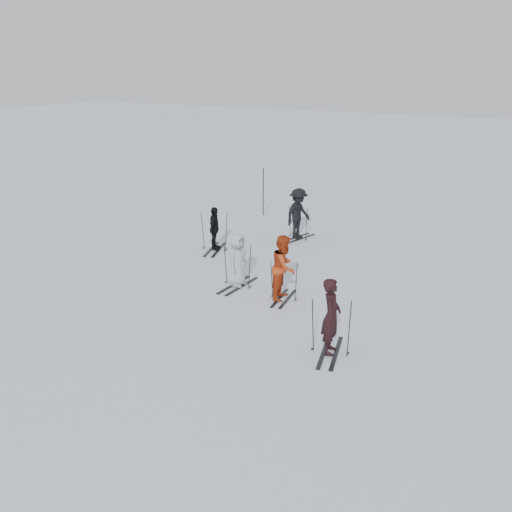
{
  "coord_description": "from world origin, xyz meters",
  "views": [
    {
      "loc": [
        8.4,
        -14.29,
        6.46
      ],
      "look_at": [
        0.0,
        1.0,
        1.0
      ],
      "focal_mm": 45.0,
      "sensor_mm": 36.0,
      "label": 1
    }
  ],
  "objects_px": {
    "skier_near_dark": "(331,317)",
    "skier_uphill_left": "(214,229)",
    "skier_uphill_far": "(298,214)",
    "skier_red": "(284,268)",
    "piste_marker": "(263,192)",
    "skier_grey": "(237,261)"
  },
  "relations": [
    {
      "from": "skier_near_dark",
      "to": "piste_marker",
      "type": "height_order",
      "value": "piste_marker"
    },
    {
      "from": "skier_uphill_far",
      "to": "skier_near_dark",
      "type": "bearing_deg",
      "value": -137.73
    },
    {
      "from": "skier_near_dark",
      "to": "skier_red",
      "type": "bearing_deg",
      "value": 29.32
    },
    {
      "from": "skier_red",
      "to": "skier_uphill_left",
      "type": "xyz_separation_m",
      "value": [
        -4.2,
        3.08,
        -0.16
      ]
    },
    {
      "from": "skier_near_dark",
      "to": "skier_grey",
      "type": "distance_m",
      "value": 4.97
    },
    {
      "from": "skier_near_dark",
      "to": "skier_uphill_left",
      "type": "height_order",
      "value": "skier_near_dark"
    },
    {
      "from": "skier_near_dark",
      "to": "skier_uphill_far",
      "type": "bearing_deg",
      "value": 15.04
    },
    {
      "from": "skier_near_dark",
      "to": "skier_uphill_left",
      "type": "xyz_separation_m",
      "value": [
        -6.64,
        5.61,
        -0.13
      ]
    },
    {
      "from": "skier_near_dark",
      "to": "skier_red",
      "type": "xyz_separation_m",
      "value": [
        -2.44,
        2.53,
        0.02
      ]
    },
    {
      "from": "piste_marker",
      "to": "skier_grey",
      "type": "bearing_deg",
      "value": -66.71
    },
    {
      "from": "skier_near_dark",
      "to": "piste_marker",
      "type": "bearing_deg",
      "value": 20.17
    },
    {
      "from": "skier_uphill_left",
      "to": "skier_red",
      "type": "bearing_deg",
      "value": -144.13
    },
    {
      "from": "skier_red",
      "to": "skier_uphill_left",
      "type": "relative_size",
      "value": 1.21
    },
    {
      "from": "skier_grey",
      "to": "piste_marker",
      "type": "height_order",
      "value": "piste_marker"
    },
    {
      "from": "skier_near_dark",
      "to": "piste_marker",
      "type": "xyz_separation_m",
      "value": [
        -7.57,
        10.92,
        0.12
      ]
    },
    {
      "from": "skier_uphill_far",
      "to": "piste_marker",
      "type": "distance_m",
      "value": 3.86
    },
    {
      "from": "skier_red",
      "to": "skier_uphill_far",
      "type": "relative_size",
      "value": 0.98
    },
    {
      "from": "skier_near_dark",
      "to": "skier_red",
      "type": "relative_size",
      "value": 0.97
    },
    {
      "from": "skier_uphill_far",
      "to": "skier_grey",
      "type": "bearing_deg",
      "value": -160.73
    },
    {
      "from": "skier_uphill_left",
      "to": "skier_uphill_far",
      "type": "xyz_separation_m",
      "value": [
        1.92,
        2.7,
        0.18
      ]
    },
    {
      "from": "skier_uphill_left",
      "to": "skier_near_dark",
      "type": "bearing_deg",
      "value": -148.11
    },
    {
      "from": "skier_red",
      "to": "piste_marker",
      "type": "height_order",
      "value": "piste_marker"
    }
  ]
}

